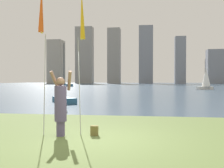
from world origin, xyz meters
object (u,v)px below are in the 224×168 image
Objects in this scene: kite_flag_left at (41,11)px; sailboat_6 at (69,85)px; sailboat_1 at (64,99)px; sailboat_3 at (206,78)px; person at (61,104)px; kite_flag_right at (82,17)px; bag at (94,131)px.

kite_flag_left is 1.03× the size of sailboat_6.
sailboat_3 is at bearing 61.06° from sailboat_1.
kite_flag_left is at bearing -73.60° from sailboat_6.
sailboat_3 is at bearing 66.18° from person.
sailboat_6 is (-16.11, 50.53, -3.28)m from kite_flag_right.
kite_flag_right is 1.03× the size of sailboat_6.
bag is 0.06× the size of sailboat_3.
sailboat_1 reaches higher than bag.
bag is 39.35m from sailboat_3.
sailboat_3 is (12.29, 38.09, -1.85)m from kite_flag_left.
sailboat_3 reaches higher than person.
bag is (1.52, 0.28, -3.54)m from kite_flag_left.
sailboat_1 is (-2.85, 10.71, -3.42)m from kite_flag_left.
kite_flag_left is at bearing -169.54° from bag.
kite_flag_right is at bearing 26.60° from kite_flag_left.
kite_flag_right is (1.08, 0.54, -0.07)m from kite_flag_left.
kite_flag_right is at bearing -72.31° from sailboat_6.
person is at bearing -169.46° from bag.
bag is at bearing -71.95° from sailboat_6.
bag is at bearing -67.26° from sailboat_1.
kite_flag_right is at bearing -68.85° from sailboat_1.
sailboat_1 is at bearing -73.21° from sailboat_6.
person reaches higher than bag.
bag is (0.98, 0.18, -0.81)m from person.
sailboat_6 is at bearing 100.35° from person.
bag is at bearing -30.75° from kite_flag_right.
person is at bearing -72.27° from sailboat_1.
kite_flag_right is at bearing 32.69° from person.
sailboat_3 is (10.77, 37.81, 1.69)m from bag.
kite_flag_left reaches higher than bag.
sailboat_1 is (-4.37, 10.43, 0.12)m from bag.
person is 6.56× the size of bag.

